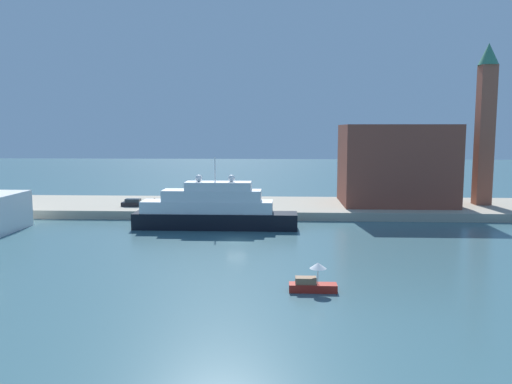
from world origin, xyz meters
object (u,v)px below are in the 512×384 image
Objects in this scene: harbor_building at (396,164)px; bell_tower at (485,119)px; mooring_bollard at (236,209)px; person_figure at (155,203)px; large_yacht at (213,210)px; parked_car at (134,203)px; small_motorboat at (313,282)px.

harbor_building is 0.68× the size of bell_tower.
mooring_bollard is at bearing -167.28° from bell_tower.
bell_tower is at bearing 6.95° from person_figure.
large_yacht is 36.98m from harbor_building.
person_figure is (4.19, -1.77, 0.26)m from parked_car.
small_motorboat is at bearing -58.96° from person_figure.
person_figure is (-11.78, 11.14, -0.62)m from large_yacht.
bell_tower is 47.85m from mooring_bollard.
person_figure is (-58.95, -7.19, -14.69)m from bell_tower.
large_yacht is 5.59× the size of small_motorboat.
large_yacht is 5.69× the size of parked_car.
small_motorboat is 40.43m from mooring_bollard.
parked_car reaches higher than mooring_bollard.
bell_tower is at bearing 12.72° from mooring_bollard.
large_yacht is 8.87m from mooring_bollard.
harbor_building is 31.12m from mooring_bollard.
mooring_bollard is (-28.59, -10.19, -6.86)m from harbor_building.
mooring_bollard is at bearing -13.67° from parked_car.
harbor_building is (18.07, 49.22, 7.81)m from small_motorboat.
large_yacht is 0.86× the size of bell_tower.
bell_tower is (47.17, 18.32, 14.07)m from large_yacht.
mooring_bollard is at bearing 70.90° from large_yacht.
parked_car is (-47.44, -5.60, -6.71)m from harbor_building.
small_motorboat is at bearing -124.55° from bell_tower.
person_figure is at bearing -173.05° from bell_tower.
parked_car is at bearing -175.10° from bell_tower.
harbor_building reaches higher than person_figure.
large_yacht reaches higher than small_motorboat.
large_yacht is at bearing 113.59° from small_motorboat.
small_motorboat is 48.85m from person_figure.
mooring_bollard is (18.85, -4.58, -0.16)m from parked_car.
parked_car is at bearing 141.05° from large_yacht.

